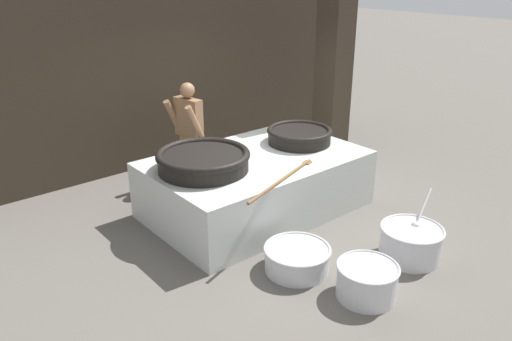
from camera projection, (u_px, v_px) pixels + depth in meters
name	position (u px, v px, depth m)	size (l,w,h in m)	color
ground_plane	(256.00, 209.00, 7.37)	(60.00, 60.00, 0.00)	#666059
back_wall	(156.00, 60.00, 8.56)	(8.26, 0.24, 3.66)	#382D23
support_pillar	(334.00, 58.00, 8.72)	(0.48, 0.48, 3.66)	#382D23
hearth_platform	(256.00, 184.00, 7.22)	(3.02, 1.92, 0.83)	silver
giant_wok_near	(203.00, 160.00, 6.56)	(1.25, 1.25, 0.26)	black
giant_wok_far	(299.00, 135.00, 7.57)	(0.99, 0.99, 0.23)	black
stirring_paddle	(284.00, 178.00, 6.31)	(1.52, 0.57, 0.04)	brown
cook	(189.00, 131.00, 7.89)	(0.43, 0.65, 1.68)	#8C6647
prep_bowl_vegetables	(411.00, 241.00, 6.08)	(0.98, 0.77, 0.72)	silver
prep_bowl_meat	(367.00, 280.00, 5.37)	(0.68, 0.68, 0.39)	silver
prep_bowl_extra	(297.00, 258.00, 5.85)	(0.80, 0.80, 0.30)	silver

